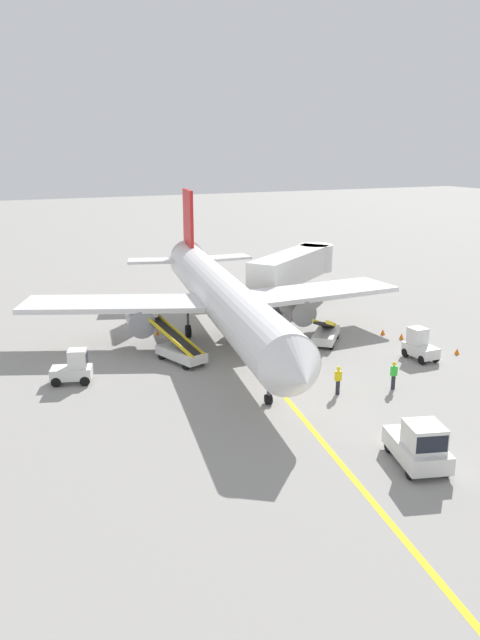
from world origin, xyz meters
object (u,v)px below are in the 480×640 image
Objects in this scene: safety_cone_nose_left at (457,351)px; safety_cone_tail_area at (401,336)px; airliner at (221,296)px; belt_loader_aft_hold at (180,351)px; jet_bridge at (297,266)px; ground_crew_wing_walker at (338,379)px; safety_cone_wingtip_right at (243,344)px; baggage_tug_near_wing at (419,346)px; ground_crew_marshaller at (394,374)px; pushback_tug at (419,445)px; safety_cone_nose_right at (383,332)px; baggage_tug_by_cargo_door at (74,368)px; safety_cone_wingtip_left at (157,332)px; belt_loader_forward_hold at (326,333)px.

safety_cone_nose_left is 4.59m from safety_cone_tail_area.
airliner is 5.93m from belt_loader_aft_hold.
airliner is 12.91m from jet_bridge.
safety_cone_wingtip_right is (-1.25, 10.16, -0.69)m from ground_crew_wing_walker.
safety_cone_nose_left is at bearing -6.74° from baggage_tug_near_wing.
baggage_tug_near_wing is at bearing 36.17° from ground_crew_marshaller.
pushback_tug is at bearing -138.95° from safety_cone_nose_left.
safety_cone_nose_right is (16.09, -0.59, -0.56)m from belt_loader_aft_hold.
baggage_tug_by_cargo_door reaches higher than safety_cone_nose_left.
safety_cone_wingtip_left is (-14.40, -3.96, -3.32)m from jet_bridge.
safety_cone_nose_left is (24.94, -5.58, -0.71)m from baggage_tug_by_cargo_door.
ground_crew_wing_walker is 11.80m from safety_cone_nose_left.
jet_bridge reaches higher than safety_cone_wingtip_right.
safety_cone_tail_area is at bearing 105.17° from safety_cone_nose_left.
belt_loader_forward_hold is 12.71m from safety_cone_wingtip_left.
airliner reaches higher than belt_loader_aft_hold.
ground_crew_wing_walker is 3.86× the size of safety_cone_wingtip_left.
belt_loader_forward_hold reaches higher than ground_crew_marshaller.
baggage_tug_near_wing is 22.52m from baggage_tug_by_cargo_door.
jet_bridge is 18.42m from belt_loader_aft_hold.
belt_loader_forward_hold is at bearing 0.94° from baggage_tug_by_cargo_door.
pushback_tug is 0.87× the size of belt_loader_forward_hold.
jet_bridge is at bearing 99.93° from safety_cone_nose_left.
belt_loader_forward_hold is at bearing -34.59° from safety_cone_wingtip_left.
ground_crew_marshaller is (-1.12, -9.19, 0.13)m from belt_loader_forward_hold.
safety_cone_wingtip_right is at bearing 171.75° from safety_cone_nose_right.
baggage_tug_by_cargo_door is 1.58× the size of ground_crew_marshaller.
safety_cone_tail_area is at bearing -7.15° from belt_loader_aft_hold.
airliner is at bearing 99.62° from ground_crew_wing_walker.
safety_cone_nose_right is at bearing 0.68° from belt_loader_forward_hold.
ground_crew_wing_walker is 3.86× the size of safety_cone_nose_left.
ground_crew_marshaller is at bearing -143.83° from baggage_tug_near_wing.
ground_crew_wing_walker is (-8.44, -2.99, -0.02)m from baggage_tug_near_wing.
safety_cone_nose_right is at bearing -83.71° from jet_bridge.
pushback_tug is at bearing -54.23° from baggage_tug_by_cargo_door.
safety_cone_nose_right is 17.19m from safety_cone_wingtip_left.
pushback_tug reaches higher than safety_cone_nose_left.
pushback_tug is (0.70, -20.84, -2.42)m from airliner.
safety_cone_nose_left is at bearing -35.42° from airliner.
ground_crew_wing_walker is at bearing -160.50° from baggage_tug_near_wing.
ground_crew_marshaller is 3.86× the size of safety_cone_tail_area.
belt_loader_forward_hold is 10.41× the size of safety_cone_nose_right.
baggage_tug_by_cargo_door is at bearing -152.42° from jet_bridge.
jet_bridge is at bearing 70.73° from pushback_tug.
baggage_tug_by_cargo_door is (-12.08, 16.77, -0.07)m from pushback_tug.
ground_crew_marshaller and ground_crew_wing_walker have the same top height.
airliner is at bearing 144.58° from safety_cone_nose_left.
jet_bridge is 6.92× the size of ground_crew_marshaller.
airliner is at bearing 157.14° from safety_cone_tail_area.
baggage_tug_by_cargo_door reaches higher than safety_cone_wingtip_right.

